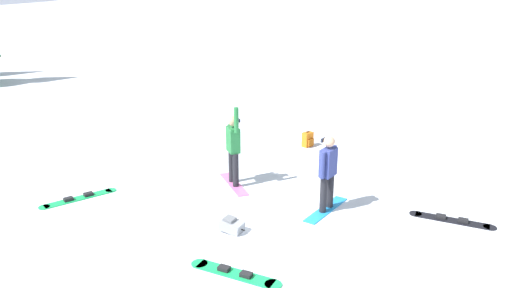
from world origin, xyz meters
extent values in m
plane|color=silver|center=(0.00, 0.00, 0.00)|extent=(800.00, 800.00, 0.00)
cube|color=#1E8CD8|center=(1.33, 0.51, 0.01)|extent=(1.52, 0.91, 0.02)
cylinder|color=black|center=(1.19, 0.45, 0.42)|extent=(0.15, 0.15, 0.79)
cylinder|color=black|center=(1.48, 0.58, 0.42)|extent=(0.15, 0.15, 0.79)
cube|color=navy|center=(1.33, 0.51, 1.11)|extent=(0.46, 0.39, 0.61)
cylinder|color=navy|center=(1.10, 0.40, 1.13)|extent=(0.11, 0.11, 0.58)
cylinder|color=navy|center=(1.57, 0.62, 1.13)|extent=(0.11, 0.11, 0.58)
sphere|color=tan|center=(1.33, 0.51, 1.58)|extent=(0.24, 0.24, 0.24)
cube|color=black|center=(1.27, 0.64, 1.59)|extent=(0.17, 0.11, 0.08)
cube|color=pink|center=(0.23, 2.79, 0.01)|extent=(0.52, 1.54, 0.02)
cylinder|color=black|center=(0.26, 2.95, 0.44)|extent=(0.15, 0.15, 0.83)
cylinder|color=black|center=(0.21, 2.63, 0.44)|extent=(0.15, 0.15, 0.83)
cube|color=#237238|center=(0.23, 2.79, 1.16)|extent=(0.30, 0.43, 0.61)
cylinder|color=#237238|center=(0.27, 3.05, 1.17)|extent=(0.11, 0.11, 0.58)
cylinder|color=#237238|center=(0.19, 2.53, 1.71)|extent=(0.11, 0.11, 0.60)
sphere|color=tan|center=(0.23, 2.79, 1.62)|extent=(0.24, 0.24, 0.24)
cube|color=black|center=(0.37, 2.77, 1.63)|extent=(0.07, 0.17, 0.08)
cube|color=black|center=(3.31, -1.20, 0.01)|extent=(1.06, 1.34, 0.02)
cylinder|color=black|center=(3.73, -1.79, 0.01)|extent=(0.37, 0.37, 0.02)
cylinder|color=black|center=(2.89, -0.60, 0.01)|extent=(0.37, 0.37, 0.02)
cube|color=black|center=(3.43, -1.38, 0.06)|extent=(0.23, 0.24, 0.07)
cube|color=black|center=(3.18, -1.02, 0.06)|extent=(0.23, 0.24, 0.07)
cube|color=#19B259|center=(-3.26, 3.79, 0.01)|extent=(1.55, 0.45, 0.02)
cylinder|color=#19B259|center=(-2.50, 3.89, 0.01)|extent=(0.28, 0.28, 0.02)
cylinder|color=#19B259|center=(-4.02, 3.69, 0.01)|extent=(0.28, 0.28, 0.02)
cube|color=black|center=(-3.03, 3.82, 0.06)|extent=(0.22, 0.17, 0.07)
cube|color=black|center=(-3.49, 3.76, 0.06)|extent=(0.22, 0.17, 0.07)
cube|color=#19B259|center=(-1.55, -0.73, 0.01)|extent=(1.05, 1.35, 0.02)
cylinder|color=#19B259|center=(-1.95, -0.14, 0.01)|extent=(0.41, 0.41, 0.02)
cylinder|color=#19B259|center=(-1.15, -1.33, 0.01)|extent=(0.41, 0.41, 0.02)
cube|color=black|center=(-1.67, -0.56, 0.06)|extent=(0.23, 0.24, 0.07)
cube|color=black|center=(-1.43, -0.91, 0.06)|extent=(0.23, 0.24, 0.07)
cube|color=orange|center=(3.52, 4.33, 0.22)|extent=(0.36, 0.27, 0.44)
cube|color=#A85613|center=(3.55, 4.20, 0.15)|extent=(0.23, 0.11, 0.20)
cylinder|color=black|center=(3.52, 4.33, 0.46)|extent=(0.12, 0.05, 0.02)
cube|color=gray|center=(-0.90, 0.66, 0.13)|extent=(0.52, 0.56, 0.25)
cube|color=slate|center=(-0.93, 0.70, 0.26)|extent=(0.30, 0.29, 0.08)
cylinder|color=black|center=(-0.77, 0.46, 0.10)|extent=(0.07, 0.12, 0.02)
camera|label=1|loc=(-4.88, -7.35, 4.79)|focal=35.00mm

